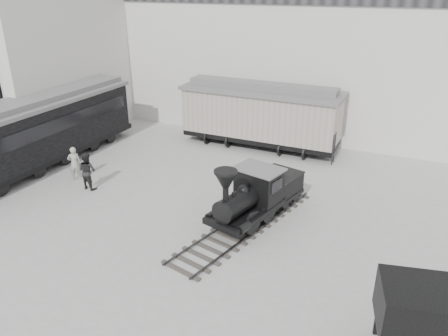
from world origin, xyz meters
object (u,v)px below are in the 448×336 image
at_px(visitor_b, 87,171).
at_px(coal_hopper, 421,314).
at_px(boxcar, 261,114).
at_px(passenger_coach, 40,130).
at_px(visitor_a, 75,163).
at_px(locomotive, 254,198).

bearing_deg(visitor_b, coal_hopper, 166.48).
height_order(boxcar, visitor_b, boxcar).
relative_size(passenger_coach, visitor_a, 7.57).
height_order(locomotive, boxcar, boxcar).
xyz_separation_m(boxcar, passenger_coach, (-9.72, -7.46, -0.08)).
height_order(boxcar, passenger_coach, boxcar).
distance_m(boxcar, visitor_b, 10.54).
bearing_deg(locomotive, passenger_coach, -170.73).
bearing_deg(locomotive, coal_hopper, -24.58).
bearing_deg(passenger_coach, visitor_b, -17.90).
relative_size(visitor_b, coal_hopper, 0.76).
xyz_separation_m(visitor_a, visitor_b, (1.26, -0.55, 0.04)).
xyz_separation_m(locomotive, visitor_b, (-8.36, -0.35, -0.14)).
distance_m(visitor_a, coal_hopper, 16.87).
distance_m(passenger_coach, coal_hopper, 19.88).
relative_size(locomotive, visitor_a, 4.75).
distance_m(passenger_coach, visitor_b, 4.50).
distance_m(locomotive, coal_hopper, 8.19).
height_order(visitor_a, coal_hopper, coal_hopper).
bearing_deg(visitor_b, boxcar, -117.73).
bearing_deg(boxcar, locomotive, -70.90).
bearing_deg(coal_hopper, visitor_b, 150.06).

